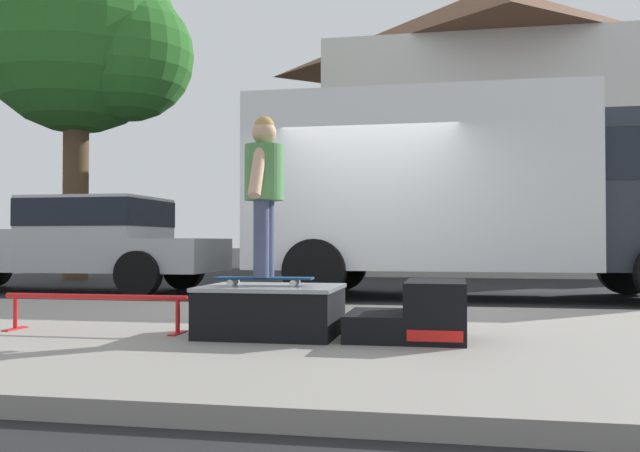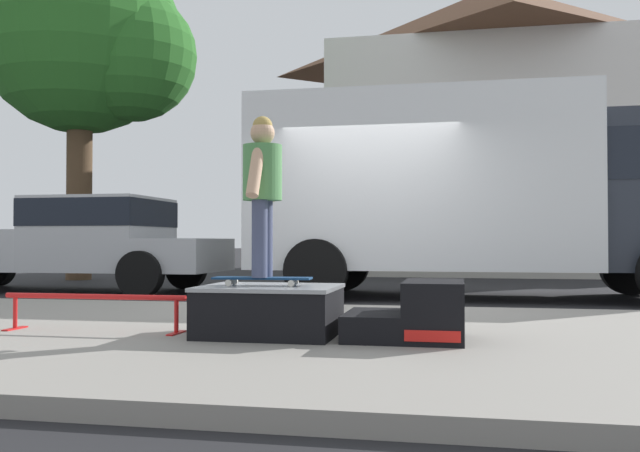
% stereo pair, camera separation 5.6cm
% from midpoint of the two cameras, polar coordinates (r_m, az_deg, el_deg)
% --- Properties ---
extents(ground_plane, '(140.00, 140.00, 0.00)m').
position_cam_midpoint_polar(ground_plane, '(8.63, 3.00, -7.03)').
color(ground_plane, black).
extents(sidewalk_slab, '(50.00, 5.00, 0.12)m').
position_cam_midpoint_polar(sidewalk_slab, '(5.69, -1.17, -9.44)').
color(sidewalk_slab, gray).
rests_on(sidewalk_slab, ground).
extents(skate_box, '(1.08, 0.86, 0.39)m').
position_cam_midpoint_polar(skate_box, '(5.50, -4.35, -6.87)').
color(skate_box, black).
rests_on(skate_box, sidewalk_slab).
extents(kicker_ramp, '(0.89, 0.77, 0.45)m').
position_cam_midpoint_polar(kicker_ramp, '(5.32, 7.78, -7.33)').
color(kicker_ramp, black).
rests_on(kicker_ramp, sidewalk_slab).
extents(grind_rail, '(1.62, 0.28, 0.31)m').
position_cam_midpoint_polar(grind_rail, '(6.02, -18.44, -6.08)').
color(grind_rail, red).
rests_on(grind_rail, sidewalk_slab).
extents(skateboard, '(0.79, 0.25, 0.07)m').
position_cam_midpoint_polar(skateboard, '(5.48, -4.97, -4.37)').
color(skateboard, navy).
rests_on(skateboard, skate_box).
extents(skater_kid, '(0.31, 0.66, 1.28)m').
position_cam_midpoint_polar(skater_kid, '(5.49, -4.95, 3.64)').
color(skater_kid, '#3F4766').
rests_on(skater_kid, skateboard).
extents(box_truck, '(6.91, 2.63, 3.05)m').
position_cam_midpoint_polar(box_truck, '(10.75, 13.15, 3.22)').
color(box_truck, white).
rests_on(box_truck, ground).
extents(pickup_truck_silver, '(5.70, 2.09, 1.61)m').
position_cam_midpoint_polar(pickup_truck_silver, '(12.62, -20.32, -1.06)').
color(pickup_truck_silver, '#B2B5BA').
rests_on(pickup_truck_silver, ground).
extents(street_tree_main, '(4.95, 4.50, 7.81)m').
position_cam_midpoint_polar(street_tree_main, '(16.86, -18.81, 14.41)').
color(street_tree_main, brown).
rests_on(street_tree_main, ground).
extents(house_behind, '(9.54, 8.23, 8.40)m').
position_cam_midpoint_polar(house_behind, '(20.94, 14.25, 8.06)').
color(house_behind, silver).
rests_on(house_behind, ground).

